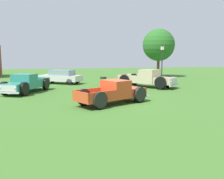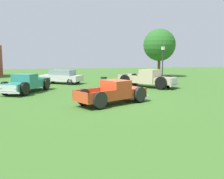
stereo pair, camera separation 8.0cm
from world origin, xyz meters
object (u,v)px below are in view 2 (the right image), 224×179
pickup_truck_behind_left (151,79)px  oak_tree_east (159,45)px  pickup_truck_behind_right (25,84)px  lamp_post_near (163,63)px  pickup_truck_foreground (116,92)px  picnic_table (147,76)px  trash_can (104,82)px  sedan_distant_a (62,76)px

pickup_truck_behind_left → oak_tree_east: 11.92m
pickup_truck_behind_right → lamp_post_near: bearing=24.0°
pickup_truck_foreground → picnic_table: (6.52, 13.50, -0.20)m
pickup_truck_behind_right → pickup_truck_behind_left: bearing=7.4°
pickup_truck_behind_left → lamp_post_near: size_ratio=1.32×
picnic_table → trash_can: trash_can is taller
oak_tree_east → pickup_truck_behind_left: bearing=-114.7°
sedan_distant_a → pickup_truck_behind_right: bearing=-115.3°
pickup_truck_behind_left → picnic_table: (1.84, 6.50, -0.29)m
sedan_distant_a → oak_tree_east: 14.35m
pickup_truck_behind_right → oak_tree_east: size_ratio=0.82×
pickup_truck_behind_left → oak_tree_east: size_ratio=0.82×
sedan_distant_a → lamp_post_near: 11.06m
pickup_truck_behind_right → sedan_distant_a: bearing=64.7°
pickup_truck_behind_left → trash_can: (-4.17, 0.94, -0.30)m
sedan_distant_a → oak_tree_east: (12.72, 5.68, 3.45)m
picnic_table → oak_tree_east: oak_tree_east is taller
pickup_truck_foreground → trash_can: 7.96m
pickup_truck_foreground → pickup_truck_behind_right: 8.32m
pickup_truck_behind_left → sedan_distant_a: 9.23m
pickup_truck_behind_right → trash_can: size_ratio=5.44×
sedan_distant_a → trash_can: (3.77, -3.76, -0.26)m
oak_tree_east → pickup_truck_foreground: bearing=-118.5°
pickup_truck_foreground → pickup_truck_behind_left: 8.42m
pickup_truck_behind_left → lamp_post_near: (3.03, 4.77, 1.26)m
pickup_truck_foreground → sedan_distant_a: 12.15m
oak_tree_east → trash_can: bearing=-133.5°
pickup_truck_behind_right → sedan_distant_a: 6.75m
sedan_distant_a → trash_can: 5.33m
pickup_truck_behind_left → oak_tree_east: (4.77, 10.37, 3.41)m
pickup_truck_behind_left → pickup_truck_foreground: bearing=-123.7°
pickup_truck_foreground → trash_can: pickup_truck_foreground is taller
pickup_truck_behind_right → picnic_table: pickup_truck_behind_right is taller
pickup_truck_foreground → pickup_truck_behind_left: size_ratio=0.96×
pickup_truck_behind_left → picnic_table: 6.76m
trash_can → oak_tree_east: (8.94, 9.43, 3.71)m
picnic_table → oak_tree_east: bearing=52.9°
sedan_distant_a → picnic_table: sedan_distant_a is taller
sedan_distant_a → picnic_table: bearing=10.4°
pickup_truck_behind_right → oak_tree_east: bearing=37.0°
lamp_post_near → picnic_table: size_ratio=2.03×
sedan_distant_a → pickup_truck_behind_left: bearing=-30.6°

